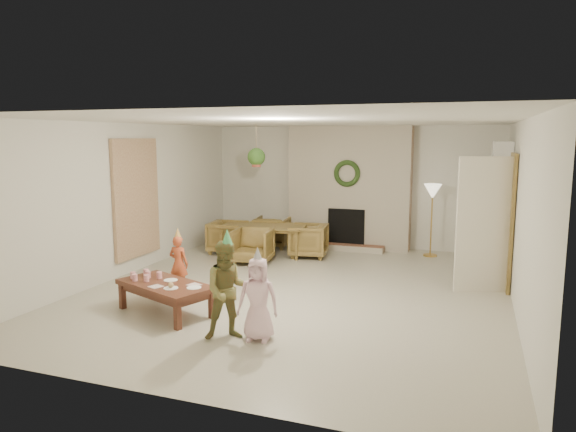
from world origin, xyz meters
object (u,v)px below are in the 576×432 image
at_px(dining_chair_right, 308,240).
at_px(child_pink, 258,299).
at_px(child_plaid, 228,290).
at_px(dining_table, 263,240).
at_px(dining_chair_near, 253,246).
at_px(dining_chair_far, 272,232).
at_px(child_red, 179,264).
at_px(coffee_table_top, 165,285).
at_px(dining_chair_left, 228,237).

height_order(dining_chair_right, child_pink, child_pink).
height_order(child_plaid, child_pink, child_plaid).
distance_m(dining_table, dining_chair_near, 0.72).
distance_m(dining_chair_right, child_pink, 4.20).
height_order(dining_chair_far, child_plaid, child_plaid).
bearing_deg(dining_table, dining_chair_far, 90.00).
bearing_deg(child_red, dining_table, -93.86).
xyz_separation_m(dining_chair_far, child_pink, (1.69, -4.74, 0.16)).
distance_m(dining_table, child_plaid, 4.31).
bearing_deg(child_pink, child_plaid, -176.42).
bearing_deg(dining_chair_far, child_plaid, 98.70).
xyz_separation_m(dining_chair_near, child_pink, (1.51, -3.32, 0.16)).
bearing_deg(child_red, coffee_table_top, 112.35).
relative_size(dining_chair_far, dining_chair_left, 1.00).
bearing_deg(child_red, dining_chair_left, -78.57).
height_order(dining_chair_left, child_red, child_red).
height_order(dining_table, child_pink, child_pink).
relative_size(dining_chair_far, coffee_table_top, 0.53).
bearing_deg(dining_chair_right, child_red, -28.74).
distance_m(coffee_table_top, child_plaid, 1.27).
bearing_deg(dining_chair_left, dining_chair_near, -135.00).
height_order(dining_chair_near, child_pink, child_pink).
distance_m(coffee_table_top, child_red, 0.97).
bearing_deg(dining_chair_far, dining_table, 90.00).
height_order(dining_chair_near, child_red, child_red).
distance_m(dining_table, child_red, 2.72).
height_order(dining_chair_left, child_pink, child_pink).
relative_size(coffee_table_top, child_pink, 1.38).
distance_m(dining_chair_right, coffee_table_top, 3.80).
bearing_deg(dining_chair_far, child_red, 80.58).
bearing_deg(dining_chair_left, dining_table, -90.00).
xyz_separation_m(dining_table, child_plaid, (1.27, -4.11, 0.28)).
bearing_deg(dining_chair_right, coffee_table_top, -18.71).
xyz_separation_m(child_red, child_pink, (1.83, -1.32, 0.05)).
xyz_separation_m(coffee_table_top, child_pink, (1.48, -0.42, 0.10)).
xyz_separation_m(dining_chair_left, child_pink, (2.32, -3.94, 0.16)).
relative_size(coffee_table_top, child_plaid, 1.16).
bearing_deg(child_red, child_pink, 145.12).
relative_size(child_red, child_pink, 0.89).
distance_m(dining_chair_far, child_pink, 5.04).
bearing_deg(child_plaid, dining_chair_left, 84.90).
relative_size(dining_chair_far, child_red, 0.83).
distance_m(child_red, child_pink, 2.26).
relative_size(dining_chair_far, dining_chair_right, 1.00).
distance_m(dining_table, child_pink, 4.34).
xyz_separation_m(dining_chair_far, child_plaid, (1.36, -4.82, 0.25)).
bearing_deg(child_pink, dining_chair_near, 104.85).
relative_size(dining_chair_left, child_pink, 0.73).
height_order(dining_chair_near, coffee_table_top, dining_chair_near).
xyz_separation_m(dining_table, child_pink, (1.60, -4.03, 0.19)).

